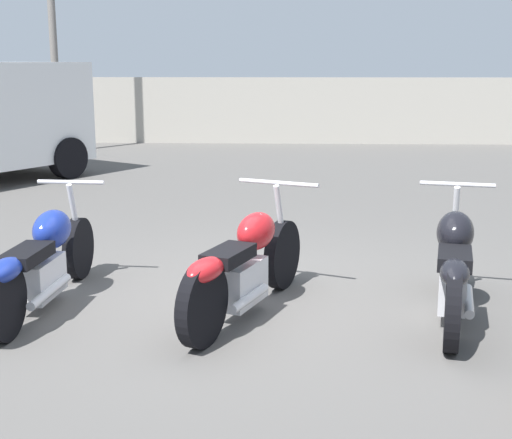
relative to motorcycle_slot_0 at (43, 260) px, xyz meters
name	(u,v)px	position (x,y,z in m)	size (l,w,h in m)	color
ground_plane	(255,300)	(1.70, 0.22, -0.40)	(60.00, 60.00, 0.00)	#514F4C
fence_back	(275,111)	(1.70, 11.84, 0.39)	(40.00, 0.04, 1.58)	#9E998E
motorcycle_slot_0	(43,260)	(0.00, 0.00, 0.00)	(0.60, 2.08, 0.93)	black
motorcycle_slot_1	(245,266)	(1.63, -0.13, 0.01)	(1.01, 1.94, 0.97)	black
motorcycle_slot_2	(454,267)	(3.24, -0.14, 0.03)	(0.71, 1.93, 0.98)	black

